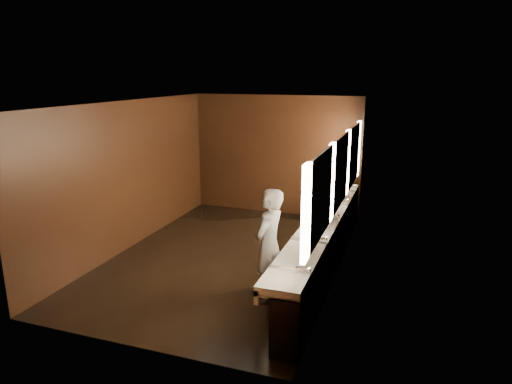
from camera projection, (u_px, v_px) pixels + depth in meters
floor at (228, 257)px, 8.39m from camera, size 6.00×6.00×0.00m
ceiling at (225, 103)px, 7.68m from camera, size 4.00×6.00×0.02m
wall_back at (276, 155)px, 10.77m from camera, size 4.00×0.02×2.80m
wall_front at (127, 241)px, 5.29m from camera, size 4.00×0.02×2.80m
wall_left at (130, 175)px, 8.66m from camera, size 0.02×6.00×2.80m
wall_right at (341, 193)px, 7.40m from camera, size 0.02×6.00×2.80m
sink_counter at (326, 244)px, 7.69m from camera, size 0.55×5.40×1.01m
mirror_band at (340, 172)px, 7.32m from camera, size 0.06×5.03×1.15m
person at (269, 246)px, 6.62m from camera, size 0.51×0.68×1.71m
trash_bin at (302, 272)px, 7.13m from camera, size 0.39×0.39×0.52m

